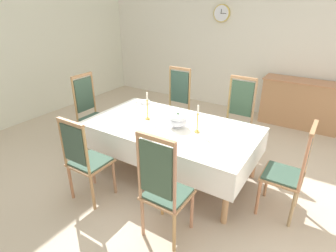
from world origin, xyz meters
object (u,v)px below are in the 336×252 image
object	(u,v)px
chair_south_b	(164,188)
chair_head_east	(290,170)
bowl_near_left	(148,137)
spoon_secondary	(140,101)
chair_north_a	(176,104)
chair_north_b	(237,117)
dining_table	(171,130)
soup_tureen	(178,120)
sideboard	(300,104)
chair_south_a	(85,159)
mounted_clock	(222,13)
candlestick_west	(147,108)
chair_head_west	(91,112)
bowl_near_right	(145,102)
spoon_primary	(143,135)
candlestick_east	(197,122)

from	to	relation	value
chair_south_b	chair_head_east	world-z (taller)	chair_south_b
bowl_near_left	spoon_secondary	distance (m)	1.34
bowl_near_left	chair_north_a	bearing A→B (deg)	108.86
chair_north_b	spoon_secondary	xyz separation A→B (m)	(-1.49, -0.50, 0.13)
bowl_near_left	spoon_secondary	world-z (taller)	bowl_near_left
dining_table	soup_tureen	world-z (taller)	soup_tureen
spoon_secondary	sideboard	distance (m)	3.09
chair_south_a	soup_tureen	size ratio (longest dim) A/B	4.46
soup_tureen	mounted_clock	xyz separation A→B (m)	(-0.72, 2.96, 1.17)
chair_north_a	candlestick_west	bearing A→B (deg)	98.72
chair_head_west	soup_tureen	distance (m)	1.65
chair_north_b	bowl_near_right	distance (m)	1.48
chair_south_a	sideboard	bearing A→B (deg)	64.60
chair_south_a	mounted_clock	bearing A→B (deg)	91.02
chair_south_a	spoon_primary	size ratio (longest dim) A/B	6.17
chair_north_a	chair_north_b	size ratio (longest dim) A/B	1.01
bowl_near_left	chair_north_b	bearing A→B (deg)	68.55
sideboard	mounted_clock	size ratio (longest dim) A/B	4.07
spoon_secondary	sideboard	world-z (taller)	sideboard
chair_south_a	chair_head_west	xyz separation A→B (m)	(-0.99, 1.02, 0.04)
soup_tureen	bowl_near_left	size ratio (longest dim) A/B	1.60
chair_north_a	chair_south_a	bearing A→B (deg)	90.00
dining_table	bowl_near_left	xyz separation A→B (m)	(-0.03, -0.47, 0.09)
chair_north_b	candlestick_west	bearing A→B (deg)	47.52
candlestick_east	spoon_secondary	distance (m)	1.42
sideboard	bowl_near_left	bearing A→B (deg)	68.37
chair_south_b	candlestick_west	bearing A→B (deg)	132.50
spoon_primary	spoon_secondary	xyz separation A→B (m)	(-0.79, 0.97, 0.00)
chair_north_b	spoon_secondary	bearing A→B (deg)	18.48
candlestick_west	chair_head_west	bearing A→B (deg)	180.00
chair_south_a	mounted_clock	world-z (taller)	mounted_clock
chair_south_a	chair_south_b	bearing A→B (deg)	-0.37
candlestick_east	spoon_primary	size ratio (longest dim) A/B	2.04
chair_north_b	chair_head_west	xyz separation A→B (m)	(-2.09, -1.03, -0.01)
chair_north_a	bowl_near_right	distance (m)	0.61
chair_head_west	soup_tureen	size ratio (longest dim) A/B	4.90
candlestick_east	sideboard	world-z (taller)	candlestick_east
candlestick_east	sideboard	bearing A→B (deg)	72.67
chair_head_west	bowl_near_left	world-z (taller)	chair_head_west
chair_head_east	bowl_near_right	world-z (taller)	chair_head_east
chair_head_west	candlestick_east	bearing A→B (deg)	90.00
spoon_secondary	mounted_clock	world-z (taller)	mounted_clock
candlestick_west	spoon_secondary	xyz separation A→B (m)	(-0.54, 0.53, -0.16)
candlestick_west	mounted_clock	distance (m)	3.17
dining_table	soup_tureen	size ratio (longest dim) A/B	9.06
dining_table	chair_north_b	world-z (taller)	chair_north_b
chair_south_b	chair_head_east	bearing A→B (deg)	46.80
chair_north_b	spoon_primary	distance (m)	1.63
chair_north_b	candlestick_west	size ratio (longest dim) A/B	3.13
bowl_near_right	spoon_secondary	distance (m)	0.12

